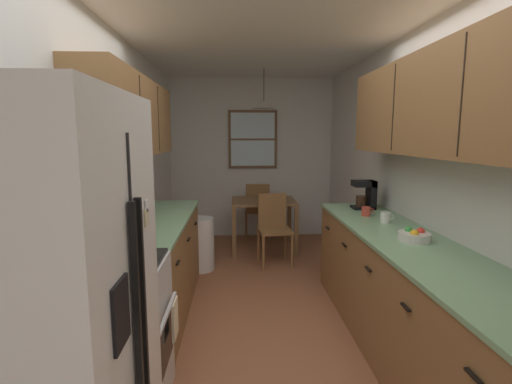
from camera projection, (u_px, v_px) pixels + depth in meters
name	position (u px, v px, depth m)	size (l,w,h in m)	color
ground_plane	(262.00, 304.00, 3.71)	(12.00, 12.00, 0.00)	#995B3D
wall_left	(116.00, 176.00, 3.45)	(0.10, 9.00, 2.55)	silver
wall_right	(403.00, 175.00, 3.59)	(0.10, 9.00, 2.55)	silver
wall_back	(251.00, 158.00, 6.14)	(4.40, 0.10, 2.55)	silver
ceiling_slab	(263.00, 27.00, 3.33)	(4.40, 9.00, 0.08)	white
refrigerator	(44.00, 339.00, 1.39)	(0.71, 0.81, 1.80)	white
stove_range	(109.00, 338.00, 2.20)	(0.66, 0.66, 1.10)	silver
microwave_over_range	(75.00, 141.00, 2.02)	(0.39, 0.62, 0.33)	black
counter_left	(155.00, 266.00, 3.48)	(0.64, 1.93, 0.90)	olive
upper_cabinets_left	(131.00, 117.00, 3.22)	(0.33, 2.01, 0.66)	olive
counter_right	(408.00, 301.00, 2.74)	(0.64, 3.04, 0.90)	olive
upper_cabinets_right	(445.00, 103.00, 2.49)	(0.33, 2.72, 0.71)	olive
dining_table	(264.00, 208.00, 5.39)	(0.90, 0.74, 0.73)	brown
dining_chair_near	(274.00, 225.00, 4.84)	(0.44, 0.44, 0.90)	olive
dining_chair_far	(258.00, 208.00, 5.98)	(0.44, 0.44, 0.90)	olive
pendant_light	(264.00, 104.00, 5.17)	(0.34, 0.34, 0.53)	black
back_window	(253.00, 139.00, 6.02)	(0.78, 0.05, 0.92)	brown
trash_bin	(200.00, 244.00, 4.63)	(0.35, 0.35, 0.65)	white
storage_canister	(135.00, 225.00, 2.79)	(0.13, 0.13, 0.18)	#265999
dish_towel	(175.00, 319.00, 2.37)	(0.02, 0.16, 0.24)	beige
coffee_maker	(366.00, 194.00, 3.85)	(0.22, 0.18, 0.29)	black
mug_by_coffeemaker	(366.00, 211.00, 3.52)	(0.12, 0.08, 0.09)	#BF3F33
mug_spare	(386.00, 217.00, 3.25)	(0.12, 0.08, 0.09)	white
fruit_bowl	(414.00, 236.00, 2.68)	(0.22, 0.22, 0.09)	silver
table_serving_bowl	(267.00, 198.00, 5.34)	(0.19, 0.19, 0.06)	#E0D14C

